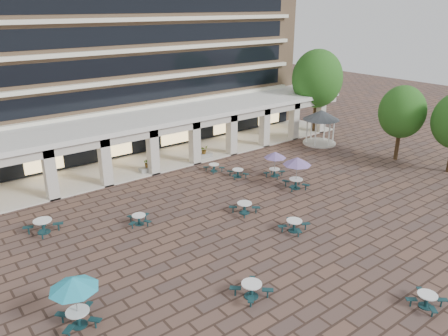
{
  "coord_description": "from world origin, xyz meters",
  "views": [
    {
      "loc": [
        -18.51,
        -18.76,
        13.58
      ],
      "look_at": [
        -1.79,
        3.0,
        3.23
      ],
      "focal_mm": 35.0,
      "sensor_mm": 36.0,
      "label": 1
    }
  ],
  "objects_px": {
    "picnic_table_0": "(251,289)",
    "planter_left": "(148,167)",
    "planter_right": "(204,154)",
    "picnic_table_1": "(427,299)",
    "gazebo": "(321,119)"
  },
  "relations": [
    {
      "from": "picnic_table_1",
      "to": "gazebo",
      "type": "bearing_deg",
      "value": 45.96
    },
    {
      "from": "picnic_table_0",
      "to": "picnic_table_1",
      "type": "distance_m",
      "value": 8.33
    },
    {
      "from": "planter_left",
      "to": "picnic_table_0",
      "type": "bearing_deg",
      "value": -102.62
    },
    {
      "from": "picnic_table_1",
      "to": "planter_left",
      "type": "height_order",
      "value": "planter_left"
    },
    {
      "from": "picnic_table_0",
      "to": "picnic_table_1",
      "type": "relative_size",
      "value": 1.05
    },
    {
      "from": "picnic_table_0",
      "to": "planter_left",
      "type": "distance_m",
      "value": 18.69
    },
    {
      "from": "gazebo",
      "to": "picnic_table_1",
      "type": "bearing_deg",
      "value": -128.0
    },
    {
      "from": "picnic_table_0",
      "to": "gazebo",
      "type": "distance_m",
      "value": 26.71
    },
    {
      "from": "gazebo",
      "to": "planter_right",
      "type": "relative_size",
      "value": 2.51
    },
    {
      "from": "picnic_table_1",
      "to": "planter_right",
      "type": "bearing_deg",
      "value": 74.83
    },
    {
      "from": "planter_left",
      "to": "picnic_table_1",
      "type": "bearing_deg",
      "value": -85.15
    },
    {
      "from": "picnic_table_0",
      "to": "picnic_table_1",
      "type": "bearing_deg",
      "value": -44.58
    },
    {
      "from": "picnic_table_0",
      "to": "planter_right",
      "type": "height_order",
      "value": "planter_right"
    },
    {
      "from": "picnic_table_1",
      "to": "planter_right",
      "type": "xyz_separation_m",
      "value": [
        3.84,
        23.9,
        0.09
      ]
    },
    {
      "from": "gazebo",
      "to": "planter_left",
      "type": "height_order",
      "value": "gazebo"
    }
  ]
}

